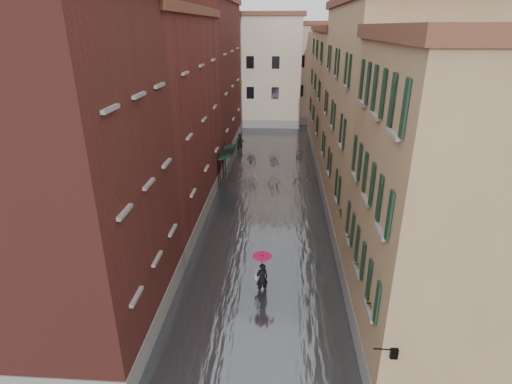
% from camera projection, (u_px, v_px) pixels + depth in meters
% --- Properties ---
extents(ground, '(120.00, 120.00, 0.00)m').
position_uv_depth(ground, '(259.00, 301.00, 18.74)').
color(ground, slate).
rests_on(ground, ground).
extents(floodwater, '(10.00, 60.00, 0.20)m').
position_uv_depth(floodwater, '(269.00, 192.00, 30.68)').
color(floodwater, '#474A4F').
rests_on(floodwater, ground).
extents(building_left_near, '(6.00, 8.00, 13.00)m').
position_uv_depth(building_left_near, '(68.00, 184.00, 14.82)').
color(building_left_near, maroon).
rests_on(building_left_near, ground).
extents(building_left_mid, '(6.00, 14.00, 12.50)m').
position_uv_depth(building_left_mid, '(156.00, 124.00, 25.05)').
color(building_left_mid, maroon).
rests_on(building_left_mid, ground).
extents(building_left_far, '(6.00, 16.00, 14.00)m').
position_uv_depth(building_left_far, '(201.00, 81.00, 38.58)').
color(building_left_far, maroon).
rests_on(building_left_far, ground).
extents(building_right_near, '(6.00, 8.00, 11.50)m').
position_uv_depth(building_right_near, '(451.00, 213.00, 14.27)').
color(building_right_near, '#95764D').
rests_on(building_right_near, ground).
extents(building_right_mid, '(6.00, 14.00, 13.00)m').
position_uv_depth(building_right_mid, '(383.00, 123.00, 24.11)').
color(building_right_mid, tan).
rests_on(building_right_mid, ground).
extents(building_right_far, '(6.00, 16.00, 11.50)m').
position_uv_depth(building_right_far, '(346.00, 96.00, 38.22)').
color(building_right_far, '#95764D').
rests_on(building_right_far, ground).
extents(building_end_cream, '(12.00, 9.00, 13.00)m').
position_uv_depth(building_end_cream, '(253.00, 72.00, 51.43)').
color(building_end_cream, beige).
rests_on(building_end_cream, ground).
extents(building_end_pink, '(10.00, 9.00, 12.00)m').
position_uv_depth(building_end_pink, '(322.00, 74.00, 52.92)').
color(building_end_pink, tan).
rests_on(building_end_pink, ground).
extents(awning_near, '(1.09, 2.83, 2.80)m').
position_uv_depth(awning_near, '(226.00, 155.00, 31.74)').
color(awning_near, black).
rests_on(awning_near, ground).
extents(awning_far, '(1.09, 3.17, 2.80)m').
position_uv_depth(awning_far, '(228.00, 151.00, 32.60)').
color(awning_far, black).
rests_on(awning_far, ground).
extents(wall_lantern, '(0.71, 0.22, 0.35)m').
position_uv_depth(wall_lantern, '(393.00, 352.00, 11.80)').
color(wall_lantern, black).
rests_on(wall_lantern, ground).
extents(window_planters, '(0.59, 10.14, 0.84)m').
position_uv_depth(window_planters, '(352.00, 232.00, 17.66)').
color(window_planters, '#9C4D33').
rests_on(window_planters, ground).
extents(pedestrian_main, '(0.95, 0.95, 2.06)m').
position_uv_depth(pedestrian_main, '(262.00, 271.00, 18.82)').
color(pedestrian_main, black).
rests_on(pedestrian_main, ground).
extents(pedestrian_far, '(0.94, 0.76, 1.80)m').
position_uv_depth(pedestrian_far, '(240.00, 142.00, 40.94)').
color(pedestrian_far, black).
rests_on(pedestrian_far, ground).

